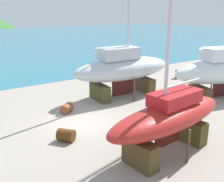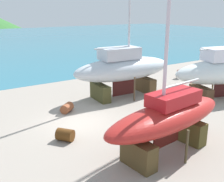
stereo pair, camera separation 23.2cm
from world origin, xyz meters
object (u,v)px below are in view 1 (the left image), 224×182
Objects in this scene: sailboat_large_starboard at (169,117)px; barrel_by_slipway at (178,74)px; barrel_tar_black at (66,135)px; barrel_blue_faded at (67,108)px; sailboat_far_slipway at (123,68)px.

barrel_by_slipway is (11.53, 9.89, -1.42)m from sailboat_large_starboard.
barrel_tar_black is 0.96× the size of barrel_blue_faded.
barrel_tar_black is (-7.03, -4.54, -1.90)m from sailboat_far_slipway.
barrel_blue_faded is at bearing -82.67° from sailboat_large_starboard.
barrel_by_slipway is at bearing -145.10° from sailboat_large_starboard.
sailboat_far_slipway reaches higher than sailboat_large_starboard.
sailboat_far_slipway is 18.86× the size of barrel_by_slipway.
sailboat_large_starboard reaches higher than barrel_blue_faded.
barrel_by_slipway is at bearing 21.90° from barrel_tar_black.
sailboat_large_starboard is 5.42m from barrel_tar_black.
barrel_by_slipway is (8.03, 1.51, -1.82)m from sailboat_far_slipway.
barrel_tar_black is at bearing -158.10° from barrel_by_slipway.
barrel_tar_black is 16.23m from barrel_by_slipway.
barrel_blue_faded is at bearing 64.32° from barrel_tar_black.
sailboat_large_starboard is 12.25× the size of barrel_tar_black.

